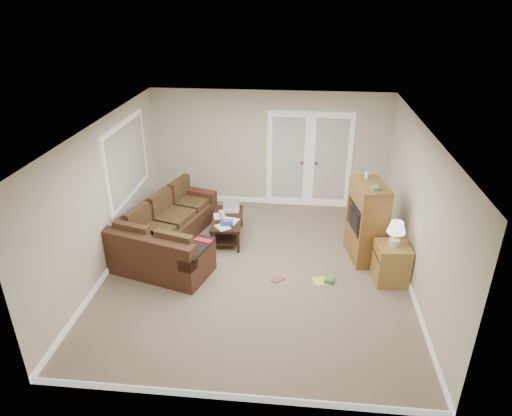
# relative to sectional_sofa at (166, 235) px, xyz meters

# --- Properties ---
(floor) EXTENTS (5.50, 5.50, 0.00)m
(floor) POSITION_rel_sectional_sofa_xyz_m (1.69, -0.49, -0.31)
(floor) COLOR gray
(floor) RESTS_ON ground
(ceiling) EXTENTS (5.00, 5.50, 0.02)m
(ceiling) POSITION_rel_sectional_sofa_xyz_m (1.69, -0.49, 2.19)
(ceiling) COLOR silver
(ceiling) RESTS_ON wall_back
(wall_left) EXTENTS (0.02, 5.50, 2.50)m
(wall_left) POSITION_rel_sectional_sofa_xyz_m (-0.81, -0.49, 0.94)
(wall_left) COLOR beige
(wall_left) RESTS_ON floor
(wall_right) EXTENTS (0.02, 5.50, 2.50)m
(wall_right) POSITION_rel_sectional_sofa_xyz_m (4.19, -0.49, 0.94)
(wall_right) COLOR beige
(wall_right) RESTS_ON floor
(wall_back) EXTENTS (5.00, 0.02, 2.50)m
(wall_back) POSITION_rel_sectional_sofa_xyz_m (1.69, 2.26, 0.94)
(wall_back) COLOR beige
(wall_back) RESTS_ON floor
(wall_front) EXTENTS (5.00, 0.02, 2.50)m
(wall_front) POSITION_rel_sectional_sofa_xyz_m (1.69, -3.24, 0.94)
(wall_front) COLOR beige
(wall_front) RESTS_ON floor
(baseboards) EXTENTS (5.00, 5.50, 0.10)m
(baseboards) POSITION_rel_sectional_sofa_xyz_m (1.69, -0.49, -0.26)
(baseboards) COLOR white
(baseboards) RESTS_ON floor
(french_doors) EXTENTS (1.80, 0.05, 2.13)m
(french_doors) POSITION_rel_sectional_sofa_xyz_m (2.54, 2.23, 0.72)
(french_doors) COLOR white
(french_doors) RESTS_ON floor
(window_left) EXTENTS (0.05, 1.92, 1.42)m
(window_left) POSITION_rel_sectional_sofa_xyz_m (-0.77, 0.51, 1.24)
(window_left) COLOR white
(window_left) RESTS_ON wall_left
(sectional_sofa) EXTENTS (1.89, 2.97, 0.80)m
(sectional_sofa) POSITION_rel_sectional_sofa_xyz_m (0.00, 0.00, 0.00)
(sectional_sofa) COLOR #47291B
(sectional_sofa) RESTS_ON floor
(coffee_table) EXTENTS (0.63, 1.14, 0.75)m
(coffee_table) POSITION_rel_sectional_sofa_xyz_m (1.03, 0.57, -0.07)
(coffee_table) COLOR black
(coffee_table) RESTS_ON floor
(tv_armoire) EXTENTS (0.63, 0.95, 1.52)m
(tv_armoire) POSITION_rel_sectional_sofa_xyz_m (3.54, 0.15, 0.40)
(tv_armoire) COLOR brown
(tv_armoire) RESTS_ON floor
(side_cabinet) EXTENTS (0.56, 0.56, 1.10)m
(side_cabinet) POSITION_rel_sectional_sofa_xyz_m (3.89, -0.57, 0.08)
(side_cabinet) COLOR olive
(side_cabinet) RESTS_ON floor
(space_heater) EXTENTS (0.13, 0.11, 0.33)m
(space_heater) POSITION_rel_sectional_sofa_xyz_m (3.88, 1.96, -0.15)
(space_heater) COLOR white
(space_heater) RESTS_ON floor
(floor_magazine) EXTENTS (0.35, 0.29, 0.01)m
(floor_magazine) POSITION_rel_sectional_sofa_xyz_m (2.80, -0.69, -0.31)
(floor_magazine) COLOR yellow
(floor_magazine) RESTS_ON floor
(floor_greenbox) EXTENTS (0.17, 0.21, 0.08)m
(floor_greenbox) POSITION_rel_sectional_sofa_xyz_m (2.91, -0.69, -0.28)
(floor_greenbox) COLOR #3E8955
(floor_greenbox) RESTS_ON floor
(floor_book) EXTENTS (0.25, 0.25, 0.02)m
(floor_book) POSITION_rel_sectional_sofa_xyz_m (2.01, -0.68, -0.31)
(floor_book) COLOR brown
(floor_book) RESTS_ON floor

